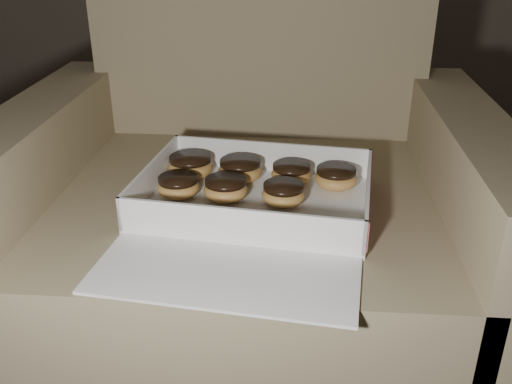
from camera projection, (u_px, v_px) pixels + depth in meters
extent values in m
cube|color=#837054|center=(248.00, 280.00, 1.26)|extent=(0.79, 0.79, 0.46)
cube|color=#837054|center=(261.00, 13.00, 1.36)|extent=(0.79, 0.15, 0.57)
cube|color=#837054|center=(54.00, 242.00, 1.25)|extent=(0.13, 0.79, 0.62)
cube|color=#837054|center=(452.00, 259.00, 1.19)|extent=(0.13, 0.79, 0.62)
cube|color=white|center=(256.00, 203.00, 1.07)|extent=(0.45, 0.36, 0.01)
cube|color=white|center=(270.00, 156.00, 1.19)|extent=(0.41, 0.06, 0.06)
cube|color=white|center=(237.00, 226.00, 0.92)|extent=(0.41, 0.06, 0.06)
cube|color=white|center=(152.00, 178.00, 1.10)|extent=(0.04, 0.31, 0.06)
cube|color=white|center=(367.00, 196.00, 1.02)|extent=(0.04, 0.31, 0.06)
cube|color=#BC4B5B|center=(370.00, 196.00, 1.02)|extent=(0.04, 0.30, 0.05)
cube|color=white|center=(224.00, 275.00, 0.86)|extent=(0.42, 0.22, 0.01)
ellipsoid|color=#DD974D|center=(191.00, 167.00, 1.16)|extent=(0.09, 0.09, 0.04)
cylinder|color=black|center=(190.00, 158.00, 1.16)|extent=(0.09, 0.09, 0.01)
ellipsoid|color=#DD974D|center=(178.00, 187.00, 1.08)|extent=(0.08, 0.08, 0.04)
cylinder|color=black|center=(178.00, 179.00, 1.08)|extent=(0.07, 0.07, 0.01)
ellipsoid|color=#DD974D|center=(226.00, 190.00, 1.07)|extent=(0.08, 0.08, 0.04)
cylinder|color=black|center=(226.00, 181.00, 1.06)|extent=(0.08, 0.08, 0.01)
ellipsoid|color=#DD974D|center=(336.00, 179.00, 1.12)|extent=(0.08, 0.08, 0.04)
cylinder|color=black|center=(336.00, 170.00, 1.11)|extent=(0.08, 0.08, 0.01)
ellipsoid|color=#DD974D|center=(283.00, 195.00, 1.05)|extent=(0.08, 0.08, 0.04)
cylinder|color=black|center=(284.00, 186.00, 1.05)|extent=(0.08, 0.08, 0.01)
ellipsoid|color=#DD974D|center=(240.00, 171.00, 1.15)|extent=(0.09, 0.09, 0.04)
cylinder|color=black|center=(240.00, 162.00, 1.14)|extent=(0.08, 0.08, 0.01)
ellipsoid|color=#DD974D|center=(291.00, 174.00, 1.14)|extent=(0.08, 0.08, 0.04)
cylinder|color=black|center=(292.00, 167.00, 1.13)|extent=(0.08, 0.08, 0.01)
ellipsoid|color=black|center=(252.00, 222.00, 0.99)|extent=(0.01, 0.01, 0.00)
ellipsoid|color=black|center=(303.00, 242.00, 0.94)|extent=(0.01, 0.01, 0.00)
ellipsoid|color=black|center=(258.00, 215.00, 1.02)|extent=(0.01, 0.01, 0.00)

